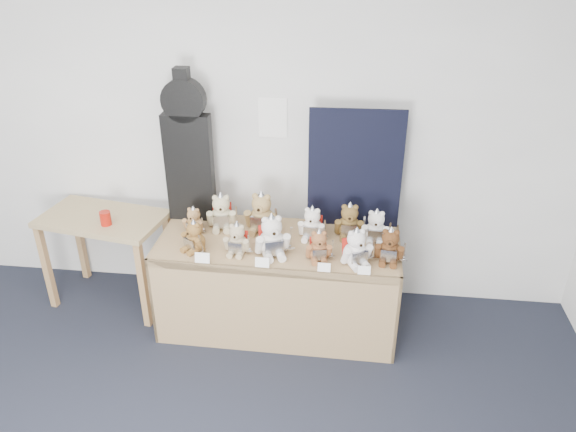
# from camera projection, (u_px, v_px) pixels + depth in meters

# --- Properties ---
(room_shell) EXTENTS (6.00, 6.00, 6.00)m
(room_shell) POSITION_uv_depth(u_px,v_px,m) (273.00, 118.00, 4.08)
(room_shell) COLOR silver
(room_shell) RESTS_ON floor
(display_table) EXTENTS (1.73, 0.74, 0.72)m
(display_table) POSITION_uv_depth(u_px,v_px,m) (277.00, 265.00, 4.00)
(display_table) COLOR #9B7C4F
(display_table) RESTS_ON floor
(side_table) EXTENTS (0.99, 0.66, 0.76)m
(side_table) POSITION_uv_depth(u_px,v_px,m) (104.00, 231.00, 4.29)
(side_table) COLOR #9F7E56
(side_table) RESTS_ON floor
(guitar_case) EXTENTS (0.35, 0.10, 1.15)m
(guitar_case) POSITION_uv_depth(u_px,v_px,m) (188.00, 149.00, 4.05)
(guitar_case) COLOR black
(guitar_case) RESTS_ON display_table
(navy_board) EXTENTS (0.67, 0.04, 0.89)m
(navy_board) POSITION_uv_depth(u_px,v_px,m) (355.00, 170.00, 4.00)
(navy_board) COLOR black
(navy_board) RESTS_ON display_table
(red_cup) EXTENTS (0.08, 0.08, 0.11)m
(red_cup) POSITION_uv_depth(u_px,v_px,m) (105.00, 218.00, 4.09)
(red_cup) COLOR #AA170B
(red_cup) RESTS_ON side_table
(teddy_front_far_left) EXTENTS (0.20, 0.20, 0.25)m
(teddy_front_far_left) POSITION_uv_depth(u_px,v_px,m) (194.00, 237.00, 3.85)
(teddy_front_far_left) COLOR brown
(teddy_front_far_left) RESTS_ON display_table
(teddy_front_left) EXTENTS (0.20, 0.18, 0.25)m
(teddy_front_left) POSITION_uv_depth(u_px,v_px,m) (237.00, 240.00, 3.81)
(teddy_front_left) COLOR tan
(teddy_front_left) RESTS_ON display_table
(teddy_front_centre) EXTENTS (0.28, 0.26, 0.33)m
(teddy_front_centre) POSITION_uv_depth(u_px,v_px,m) (272.00, 237.00, 3.78)
(teddy_front_centre) COLOR silver
(teddy_front_centre) RESTS_ON display_table
(teddy_front_right) EXTENTS (0.20, 0.18, 0.24)m
(teddy_front_right) POSITION_uv_depth(u_px,v_px,m) (319.00, 247.00, 3.74)
(teddy_front_right) COLOR #905A36
(teddy_front_right) RESTS_ON display_table
(teddy_front_far_right) EXTENTS (0.24, 0.23, 0.29)m
(teddy_front_far_right) POSITION_uv_depth(u_px,v_px,m) (356.00, 248.00, 3.69)
(teddy_front_far_right) COLOR white
(teddy_front_far_right) RESTS_ON display_table
(teddy_front_end) EXTENTS (0.22, 0.19, 0.27)m
(teddy_front_end) POSITION_uv_depth(u_px,v_px,m) (390.00, 247.00, 3.72)
(teddy_front_end) COLOR #57351D
(teddy_front_end) RESTS_ON display_table
(teddy_back_left) EXTENTS (0.25, 0.22, 0.30)m
(teddy_back_left) POSITION_uv_depth(u_px,v_px,m) (222.00, 213.00, 4.12)
(teddy_back_left) COLOR #C6B990
(teddy_back_left) RESTS_ON display_table
(teddy_back_centre_left) EXTENTS (0.27, 0.23, 0.34)m
(teddy_back_centre_left) POSITION_uv_depth(u_px,v_px,m) (261.00, 214.00, 4.07)
(teddy_back_centre_left) COLOR #A78853
(teddy_back_centre_left) RESTS_ON display_table
(teddy_back_centre_right) EXTENTS (0.22, 0.19, 0.27)m
(teddy_back_centre_right) POSITION_uv_depth(u_px,v_px,m) (312.00, 224.00, 3.99)
(teddy_back_centre_right) COLOR white
(teddy_back_centre_right) RESTS_ON display_table
(teddy_back_right) EXTENTS (0.23, 0.19, 0.29)m
(teddy_back_right) POSITION_uv_depth(u_px,v_px,m) (349.00, 222.00, 4.01)
(teddy_back_right) COLOR brown
(teddy_back_right) RESTS_ON display_table
(teddy_back_end) EXTENTS (0.22, 0.18, 0.27)m
(teddy_back_end) POSITION_uv_depth(u_px,v_px,m) (376.00, 228.00, 3.95)
(teddy_back_end) COLOR white
(teddy_back_end) RESTS_ON display_table
(teddy_back_far_left) EXTENTS (0.18, 0.16, 0.22)m
(teddy_back_far_left) POSITION_uv_depth(u_px,v_px,m) (194.00, 221.00, 4.07)
(teddy_back_far_left) COLOR #A97D4E
(teddy_back_far_left) RESTS_ON display_table
(entry_card_a) EXTENTS (0.10, 0.02, 0.07)m
(entry_card_a) POSITION_uv_depth(u_px,v_px,m) (202.00, 258.00, 3.73)
(entry_card_a) COLOR white
(entry_card_a) RESTS_ON display_table
(entry_card_b) EXTENTS (0.09, 0.02, 0.07)m
(entry_card_b) POSITION_uv_depth(u_px,v_px,m) (262.00, 262.00, 3.68)
(entry_card_b) COLOR white
(entry_card_b) RESTS_ON display_table
(entry_card_c) EXTENTS (0.08, 0.02, 0.06)m
(entry_card_c) POSITION_uv_depth(u_px,v_px,m) (324.00, 267.00, 3.64)
(entry_card_c) COLOR white
(entry_card_c) RESTS_ON display_table
(entry_card_d) EXTENTS (0.08, 0.02, 0.06)m
(entry_card_d) POSITION_uv_depth(u_px,v_px,m) (364.00, 270.00, 3.61)
(entry_card_d) COLOR white
(entry_card_d) RESTS_ON display_table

